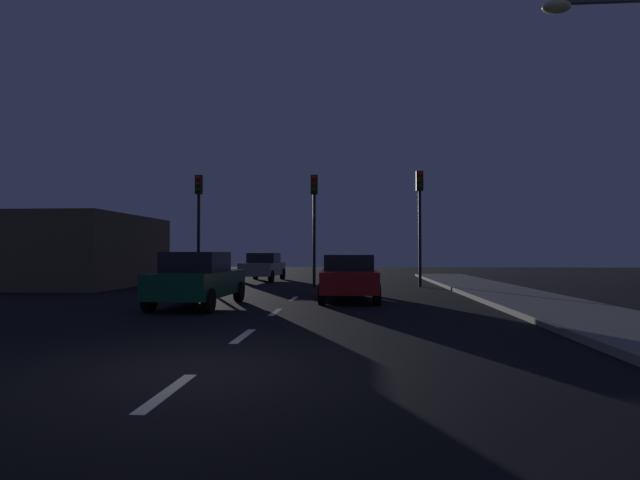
# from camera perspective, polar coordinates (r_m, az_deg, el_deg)

# --- Properties ---
(ground_plane) EXTENTS (80.00, 80.00, 0.00)m
(ground_plane) POSITION_cam_1_polar(r_m,az_deg,el_deg) (14.02, -4.64, -7.85)
(ground_plane) COLOR black
(sidewalk_curb_right) EXTENTS (3.00, 40.00, 0.15)m
(sidewalk_curb_right) POSITION_cam_1_polar(r_m,az_deg,el_deg) (14.85, 25.54, -7.06)
(sidewalk_curb_right) COLOR gray
(sidewalk_curb_right) RESTS_ON ground_plane
(lane_stripe_nearest) EXTENTS (0.16, 1.60, 0.01)m
(lane_stripe_nearest) POSITION_cam_1_polar(r_m,az_deg,el_deg) (6.16, -16.88, -16.13)
(lane_stripe_nearest) COLOR silver
(lane_stripe_nearest) RESTS_ON ground_plane
(lane_stripe_second) EXTENTS (0.16, 1.60, 0.01)m
(lane_stripe_second) POSITION_cam_1_polar(r_m,az_deg,el_deg) (9.73, -8.68, -10.68)
(lane_stripe_second) COLOR silver
(lane_stripe_second) RESTS_ON ground_plane
(lane_stripe_third) EXTENTS (0.16, 1.60, 0.01)m
(lane_stripe_third) POSITION_cam_1_polar(r_m,az_deg,el_deg) (13.43, -5.04, -8.12)
(lane_stripe_third) COLOR silver
(lane_stripe_third) RESTS_ON ground_plane
(lane_stripe_fourth) EXTENTS (0.16, 1.60, 0.01)m
(lane_stripe_fourth) POSITION_cam_1_polar(r_m,az_deg,el_deg) (17.17, -3.00, -6.65)
(lane_stripe_fourth) COLOR silver
(lane_stripe_fourth) RESTS_ON ground_plane
(traffic_signal_left) EXTENTS (0.32, 0.38, 5.22)m
(traffic_signal_left) POSITION_cam_1_polar(r_m,az_deg,el_deg) (24.43, -13.59, 3.49)
(traffic_signal_left) COLOR black
(traffic_signal_left) RESTS_ON ground_plane
(traffic_signal_center) EXTENTS (0.32, 0.38, 5.16)m
(traffic_signal_center) POSITION_cam_1_polar(r_m,az_deg,el_deg) (23.35, -0.66, 3.58)
(traffic_signal_center) COLOR black
(traffic_signal_center) RESTS_ON ground_plane
(traffic_signal_right) EXTENTS (0.32, 0.38, 5.29)m
(traffic_signal_right) POSITION_cam_1_polar(r_m,az_deg,el_deg) (23.45, 11.23, 3.79)
(traffic_signal_right) COLOR black
(traffic_signal_right) RESTS_ON ground_plane
(car_stopped_ahead) EXTENTS (1.99, 4.44, 1.49)m
(car_stopped_ahead) POSITION_cam_1_polar(r_m,az_deg,el_deg) (16.73, 3.23, -4.17)
(car_stopped_ahead) COLOR #B21919
(car_stopped_ahead) RESTS_ON ground_plane
(car_adjacent_lane) EXTENTS (1.94, 4.16, 1.59)m
(car_adjacent_lane) POSITION_cam_1_polar(r_m,az_deg,el_deg) (15.10, -13.65, -4.31)
(car_adjacent_lane) COLOR #0F4C2D
(car_adjacent_lane) RESTS_ON ground_plane
(car_oncoming_far) EXTENTS (2.01, 4.20, 1.54)m
(car_oncoming_far) POSITION_cam_1_polar(r_m,az_deg,el_deg) (28.08, -6.45, -3.01)
(car_oncoming_far) COLOR gray
(car_oncoming_far) RESTS_ON ground_plane
(street_lamp_right) EXTENTS (2.12, 0.36, 6.60)m
(street_lamp_right) POSITION_cam_1_polar(r_m,az_deg,el_deg) (11.65, 31.84, 10.99)
(street_lamp_right) COLOR #4C4C51
(street_lamp_right) RESTS_ON ground_plane
(storefront_left) EXTENTS (4.21, 7.89, 3.29)m
(storefront_left) POSITION_cam_1_polar(r_m,az_deg,el_deg) (25.79, -24.16, -1.12)
(storefront_left) COLOR brown
(storefront_left) RESTS_ON ground_plane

